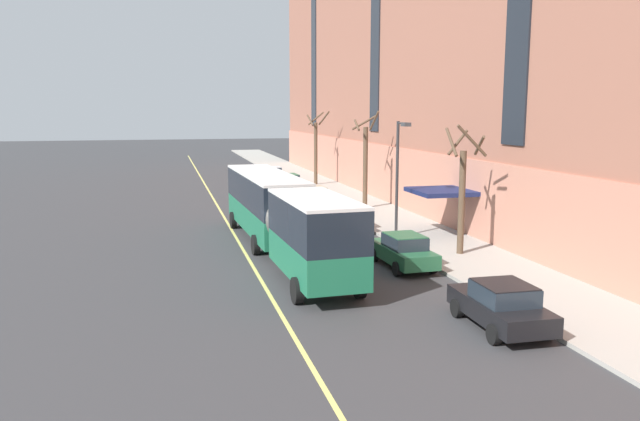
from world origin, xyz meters
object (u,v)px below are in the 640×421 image
Objects in this scene: parked_car_champagne_5 at (314,197)px; parked_car_green_2 at (403,251)px; city_bus at (281,212)px; street_lamp at (399,167)px; street_tree_mid_block at (462,190)px; street_tree_far_uptown at (365,161)px; street_tree_far_downtown at (316,148)px; parked_car_black_4 at (501,305)px; parked_car_green_1 at (288,183)px; parked_car_white_0 at (346,217)px; parked_car_white_7 at (272,174)px.

parked_car_green_2 is at bearing -90.65° from parked_car_champagne_5.
city_bus is 2.98× the size of street_lamp.
city_bus is at bearing 162.83° from street_tree_mid_block.
parked_car_champagne_5 is at bearing 151.99° from street_tree_far_uptown.
street_tree_far_downtown is at bearing 83.48° from parked_car_green_2.
parked_car_champagne_5 is at bearing 89.35° from parked_car_green_2.
parked_car_black_4 is 39.65m from street_tree_far_downtown.
parked_car_champagne_5 is at bearing 101.22° from street_tree_mid_block.
parked_car_green_1 is 5.62m from street_tree_far_downtown.
parked_car_black_4 is 0.67× the size of street_lamp.
parked_car_white_0 is (4.88, 5.26, -1.35)m from city_bus.
parked_car_champagne_5 is 16.95m from parked_car_white_7.
street_lamp is at bearing 111.56° from street_tree_mid_block.
street_lamp reaches higher than parked_car_white_0.
street_lamp is at bearing -82.42° from parked_car_champagne_5.
parked_car_white_0 is 0.99× the size of parked_car_champagne_5.
street_tree_mid_block reaches higher than parked_car_green_2.
parked_car_black_4 is (0.13, -17.47, 0.00)m from parked_car_white_0.
parked_car_green_1 is 0.75× the size of street_tree_mid_block.
street_tree_far_downtown reaches higher than street_lamp.
street_tree_far_downtown is (3.43, 39.40, 2.77)m from parked_car_black_4.
parked_car_green_2 is 0.64× the size of street_tree_far_uptown.
parked_car_white_0 is 0.63× the size of street_tree_far_uptown.
parked_car_white_7 is (4.91, 31.07, -1.35)m from city_bus.
parked_car_green_1 is at bearing -134.01° from street_tree_far_downtown.
city_bus is at bearing -109.81° from parked_car_champagne_5.
street_tree_mid_block is (8.40, -2.60, 1.16)m from city_bus.
street_lamp is at bearing -93.76° from street_tree_far_downtown.
parked_car_green_1 is 1.07× the size of parked_car_white_7.
parked_car_black_4 is at bearing -67.71° from city_bus.
parked_car_white_7 is 0.64× the size of street_tree_far_uptown.
street_tree_mid_block is at bearing -17.17° from city_bus.
parked_car_green_2 is 0.70× the size of street_lamp.
street_tree_far_uptown is 14.84m from street_tree_far_downtown.
parked_car_green_2 is at bearing -90.04° from parked_car_white_7.
parked_car_green_2 is (4.88, -3.94, -1.35)m from city_bus.
street_tree_far_downtown is (0.04, 29.78, 0.26)m from street_tree_mid_block.
parked_car_champagne_5 is (0.04, -9.55, -0.00)m from parked_car_green_1.
street_tree_mid_block is (3.50, -33.67, 2.51)m from parked_car_white_7.
city_bus is 4.26× the size of parked_car_green_2.
street_tree_far_uptown reaches higher than parked_car_black_4.
parked_car_champagne_5 is 0.63× the size of street_tree_far_uptown.
street_lamp is (1.71, -22.10, 3.29)m from parked_car_green_1.
parked_car_champagne_5 is 13.77m from street_tree_far_downtown.
parked_car_white_0 and parked_car_black_4 have the same top height.
parked_car_black_4 is 24.95m from street_tree_far_uptown.
parked_car_green_1 is at bearing 89.66° from parked_car_green_2.
parked_car_green_1 is at bearing 106.61° from street_tree_far_uptown.
city_bus is at bearing -132.86° from parked_car_white_0.
parked_car_green_1 is (5.04, 23.67, -1.35)m from city_bus.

